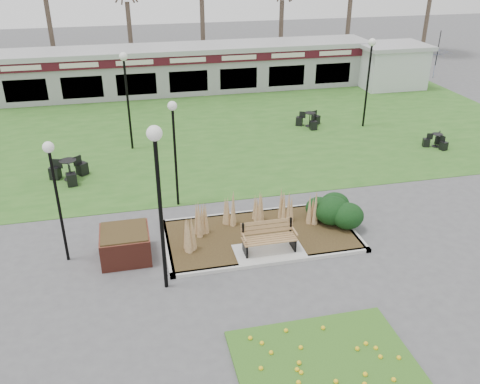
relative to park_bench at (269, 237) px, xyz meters
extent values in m
plane|color=#515154|center=(0.00, -0.25, -0.59)|extent=(100.00, 100.00, 0.00)
cube|color=#2D621F|center=(0.00, 11.75, -0.58)|extent=(34.00, 16.00, 0.02)
cube|color=#36601B|center=(0.00, -4.85, -0.55)|extent=(4.20, 3.00, 0.08)
cube|color=#322114|center=(0.00, 0.95, -0.53)|extent=(6.22, 3.22, 0.12)
cube|color=#B7B7B2|center=(0.00, -0.66, -0.53)|extent=(6.40, 0.18, 0.12)
cube|color=#B7B7B2|center=(0.00, 2.56, -0.53)|extent=(6.40, 0.18, 0.12)
cube|color=#B7B7B2|center=(-3.11, 0.95, -0.53)|extent=(0.18, 3.40, 0.12)
cube|color=#B7B7B2|center=(3.11, 0.95, -0.53)|extent=(0.18, 3.40, 0.12)
cube|color=#B7B7B2|center=(0.00, -0.10, -0.52)|extent=(2.20, 1.20, 0.13)
cone|color=#9D7B4E|center=(-1.90, 1.35, 0.11)|extent=(0.36, 0.36, 1.15)
cone|color=#9D7B4E|center=(-0.90, 1.75, 0.11)|extent=(0.36, 0.36, 1.15)
cone|color=#9D7B4E|center=(0.20, 1.95, 0.11)|extent=(0.36, 0.36, 1.15)
cone|color=#9D7B4E|center=(1.10, 1.75, 0.11)|extent=(0.36, 0.36, 1.15)
cone|color=#9D7B4E|center=(1.90, 1.35, 0.11)|extent=(0.36, 0.36, 1.15)
cone|color=#9D7B4E|center=(-2.40, 0.55, 0.11)|extent=(0.36, 0.36, 1.15)
ellipsoid|color=black|center=(2.60, 1.15, 0.00)|extent=(1.21, 1.10, 0.99)
ellipsoid|color=black|center=(3.00, 0.75, -0.04)|extent=(1.10, 1.00, 0.90)
ellipsoid|color=black|center=(2.90, 1.65, -0.06)|extent=(1.06, 0.96, 0.86)
ellipsoid|color=black|center=(2.30, 1.65, -0.11)|extent=(0.92, 0.84, 0.76)
cube|color=#9D6F47|center=(0.00, -0.10, -0.03)|extent=(1.70, 0.57, 0.04)
cube|color=#9D6F47|center=(0.00, 0.21, 0.25)|extent=(1.70, 0.13, 0.44)
cube|color=black|center=(-0.78, -0.10, -0.25)|extent=(0.06, 0.55, 0.42)
cube|color=black|center=(0.78, -0.10, -0.25)|extent=(0.06, 0.55, 0.42)
cube|color=black|center=(-0.78, 0.20, 0.22)|extent=(0.06, 0.06, 0.50)
cube|color=black|center=(0.78, 0.20, 0.22)|extent=(0.06, 0.06, 0.50)
cube|color=#9D6F47|center=(-0.82, -0.12, 0.15)|extent=(0.05, 0.50, 0.04)
cube|color=#9D6F47|center=(0.82, -0.12, 0.15)|extent=(0.05, 0.50, 0.04)
cube|color=maroon|center=(-4.40, 0.75, -0.14)|extent=(1.50, 1.50, 0.90)
cube|color=#322114|center=(-4.40, 0.75, 0.33)|extent=(1.40, 1.40, 0.06)
cube|color=#98989B|center=(0.00, 19.75, 0.71)|extent=(24.00, 3.00, 2.60)
cube|color=#420E18|center=(0.00, 18.20, 1.76)|extent=(24.00, 0.18, 0.55)
cube|color=#B9B9BE|center=(0.00, 19.75, 2.16)|extent=(24.60, 3.40, 0.30)
cube|color=silver|center=(0.00, 18.09, 1.76)|extent=(22.00, 0.02, 0.28)
cube|color=black|center=(0.00, 18.30, 0.41)|extent=(22.00, 0.10, 1.30)
cube|color=silver|center=(13.50, 17.75, 0.71)|extent=(4.00, 3.00, 2.60)
cube|color=#B9B9BE|center=(13.50, 17.75, 2.11)|extent=(4.40, 3.40, 0.25)
cylinder|color=#47382B|center=(-9.00, 27.75, 2.00)|extent=(0.36, 0.36, 5.17)
cylinder|color=#47382B|center=(-3.00, 27.75, 2.00)|extent=(0.36, 0.36, 5.17)
cylinder|color=#47382B|center=(3.00, 27.75, 2.00)|extent=(0.36, 0.36, 5.17)
cylinder|color=#47382B|center=(9.00, 27.75, 2.00)|extent=(0.36, 0.36, 5.17)
cylinder|color=#47382B|center=(15.00, 27.75, 2.00)|extent=(0.36, 0.36, 5.17)
cylinder|color=#47382B|center=(21.00, 27.75, 2.00)|extent=(0.36, 0.36, 5.17)
cylinder|color=black|center=(-3.33, -1.05, 1.65)|extent=(0.11, 0.11, 4.48)
sphere|color=white|center=(-3.33, -1.05, 4.07)|extent=(0.40, 0.40, 0.40)
cylinder|color=black|center=(-2.41, 3.90, 1.25)|extent=(0.09, 0.09, 3.68)
sphere|color=white|center=(-2.41, 3.90, 3.24)|extent=(0.33, 0.33, 0.33)
cylinder|color=black|center=(-6.18, 1.02, 1.22)|extent=(0.09, 0.09, 3.61)
sphere|color=white|center=(-6.18, 1.02, 3.16)|extent=(0.32, 0.32, 0.32)
cylinder|color=black|center=(-3.85, 10.07, 1.50)|extent=(0.10, 0.10, 4.17)
sphere|color=white|center=(-3.85, 10.07, 3.75)|extent=(0.38, 0.38, 0.38)
cylinder|color=black|center=(8.25, 10.58, 1.52)|extent=(0.11, 0.11, 4.21)
sphere|color=white|center=(8.25, 10.58, 3.79)|extent=(0.38, 0.38, 0.38)
cylinder|color=black|center=(-6.50, 7.11, -0.55)|extent=(0.50, 0.50, 0.03)
cylinder|color=black|center=(-6.50, 7.11, -0.15)|extent=(0.06, 0.06, 0.82)
cylinder|color=black|center=(-6.50, 7.11, 0.28)|extent=(0.68, 0.68, 0.03)
cube|color=black|center=(-6.03, 7.52, -0.31)|extent=(0.55, 0.55, 0.52)
cube|color=black|center=(-7.09, 7.31, -0.31)|extent=(0.49, 0.49, 0.52)
cube|color=black|center=(-6.38, 6.49, -0.31)|extent=(0.45, 0.45, 0.52)
cylinder|color=black|center=(5.46, 11.21, -0.55)|extent=(0.44, 0.44, 0.03)
cylinder|color=black|center=(5.46, 11.21, -0.20)|extent=(0.05, 0.05, 0.72)
cylinder|color=black|center=(5.46, 11.21, 0.17)|extent=(0.60, 0.60, 0.02)
cube|color=black|center=(5.92, 11.49, -0.34)|extent=(0.46, 0.46, 0.46)
cube|color=black|center=(4.98, 11.47, -0.34)|extent=(0.46, 0.46, 0.46)
cube|color=black|center=(5.47, 10.66, -0.34)|extent=(0.34, 0.34, 0.46)
cylinder|color=black|center=(10.34, 7.03, -0.56)|extent=(0.38, 0.38, 0.03)
cylinder|color=black|center=(10.34, 7.03, -0.25)|extent=(0.04, 0.04, 0.62)
cylinder|color=black|center=(10.34, 7.03, 0.06)|extent=(0.51, 0.51, 0.02)
cube|color=black|center=(10.69, 7.35, -0.37)|extent=(0.41, 0.41, 0.39)
cube|color=black|center=(9.89, 7.16, -0.37)|extent=(0.36, 0.36, 0.39)
cube|color=black|center=(10.45, 6.57, -0.37)|extent=(0.35, 0.35, 0.39)
cylinder|color=black|center=(16.00, 16.55, 0.51)|extent=(0.06, 0.06, 2.20)
imported|color=#303FA9|center=(16.00, 16.55, 1.10)|extent=(2.28, 2.31, 1.94)
camera|label=1|loc=(-3.94, -13.06, 8.36)|focal=38.00mm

